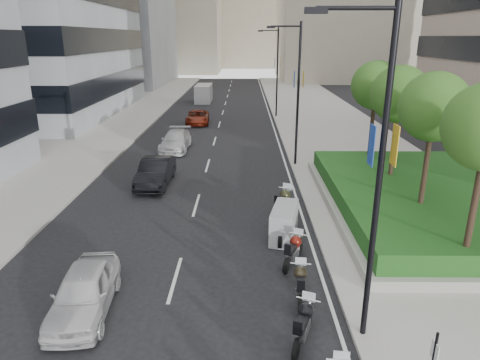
{
  "coord_description": "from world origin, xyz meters",
  "views": [
    {
      "loc": [
        0.92,
        -9.13,
        8.1
      ],
      "look_at": [
        0.74,
        9.04,
        2.0
      ],
      "focal_mm": 32.0,
      "sensor_mm": 36.0,
      "label": 1
    }
  ],
  "objects_px": {
    "lamp_post_0": "(374,166)",
    "motorcycle_2": "(304,323)",
    "car_a": "(84,291)",
    "lamp_post_2": "(276,68)",
    "car_c": "(176,141)",
    "motorcycle_5": "(284,223)",
    "motorcycle_3": "(300,283)",
    "motorcycle_4": "(294,250)",
    "car_d": "(198,117)",
    "car_b": "(156,172)",
    "delivery_van": "(204,94)",
    "motorcycle_6": "(283,203)",
    "lamp_post_1": "(296,88)"
  },
  "relations": [
    {
      "from": "car_b",
      "to": "motorcycle_3",
      "type": "bearing_deg",
      "value": -57.71
    },
    {
      "from": "motorcycle_3",
      "to": "motorcycle_5",
      "type": "height_order",
      "value": "motorcycle_5"
    },
    {
      "from": "motorcycle_4",
      "to": "car_b",
      "type": "relative_size",
      "value": 0.42
    },
    {
      "from": "motorcycle_6",
      "to": "car_c",
      "type": "relative_size",
      "value": 0.47
    },
    {
      "from": "car_b",
      "to": "car_d",
      "type": "bearing_deg",
      "value": 89.18
    },
    {
      "from": "motorcycle_2",
      "to": "motorcycle_6",
      "type": "distance_m",
      "value": 8.81
    },
    {
      "from": "motorcycle_5",
      "to": "car_b",
      "type": "xyz_separation_m",
      "value": [
        -6.75,
        6.82,
        0.06
      ]
    },
    {
      "from": "car_a",
      "to": "car_d",
      "type": "xyz_separation_m",
      "value": [
        0.33,
        30.19,
        -0.05
      ]
    },
    {
      "from": "car_b",
      "to": "car_c",
      "type": "xyz_separation_m",
      "value": [
        -0.07,
        8.04,
        -0.05
      ]
    },
    {
      "from": "motorcycle_4",
      "to": "car_c",
      "type": "height_order",
      "value": "car_c"
    },
    {
      "from": "lamp_post_2",
      "to": "motorcycle_6",
      "type": "distance_m",
      "value": 26.73
    },
    {
      "from": "lamp_post_1",
      "to": "motorcycle_5",
      "type": "xyz_separation_m",
      "value": [
        -1.53,
        -10.7,
        -4.37
      ]
    },
    {
      "from": "lamp_post_2",
      "to": "motorcycle_3",
      "type": "distance_m",
      "value": 33.44
    },
    {
      "from": "motorcycle_3",
      "to": "car_d",
      "type": "relative_size",
      "value": 0.44
    },
    {
      "from": "motorcycle_2",
      "to": "motorcycle_4",
      "type": "relative_size",
      "value": 1.04
    },
    {
      "from": "motorcycle_3",
      "to": "motorcycle_5",
      "type": "relative_size",
      "value": 0.84
    },
    {
      "from": "motorcycle_3",
      "to": "car_a",
      "type": "height_order",
      "value": "car_a"
    },
    {
      "from": "lamp_post_0",
      "to": "car_a",
      "type": "distance_m",
      "value": 9.28
    },
    {
      "from": "motorcycle_5",
      "to": "motorcycle_3",
      "type": "bearing_deg",
      "value": -165.68
    },
    {
      "from": "motorcycle_4",
      "to": "car_d",
      "type": "height_order",
      "value": "car_d"
    },
    {
      "from": "lamp_post_2",
      "to": "motorcycle_5",
      "type": "height_order",
      "value": "lamp_post_2"
    },
    {
      "from": "lamp_post_0",
      "to": "delivery_van",
      "type": "height_order",
      "value": "lamp_post_0"
    },
    {
      "from": "motorcycle_2",
      "to": "car_a",
      "type": "height_order",
      "value": "car_a"
    },
    {
      "from": "lamp_post_0",
      "to": "lamp_post_2",
      "type": "bearing_deg",
      "value": 90.0
    },
    {
      "from": "lamp_post_0",
      "to": "lamp_post_2",
      "type": "relative_size",
      "value": 1.0
    },
    {
      "from": "delivery_van",
      "to": "motorcycle_3",
      "type": "bearing_deg",
      "value": -81.21
    },
    {
      "from": "motorcycle_4",
      "to": "motorcycle_6",
      "type": "xyz_separation_m",
      "value": [
        -0.02,
        4.51,
        0.1
      ]
    },
    {
      "from": "car_a",
      "to": "delivery_van",
      "type": "xyz_separation_m",
      "value": [
        -0.42,
        44.96,
        0.32
      ]
    },
    {
      "from": "lamp_post_2",
      "to": "delivery_van",
      "type": "xyz_separation_m",
      "value": [
        -8.53,
        11.1,
        -4.05
      ]
    },
    {
      "from": "lamp_post_1",
      "to": "motorcycle_5",
      "type": "bearing_deg",
      "value": -98.14
    },
    {
      "from": "motorcycle_5",
      "to": "car_a",
      "type": "relative_size",
      "value": 0.6
    },
    {
      "from": "lamp_post_1",
      "to": "motorcycle_6",
      "type": "relative_size",
      "value": 3.9
    },
    {
      "from": "lamp_post_2",
      "to": "car_c",
      "type": "bearing_deg",
      "value": -121.1
    },
    {
      "from": "delivery_van",
      "to": "lamp_post_2",
      "type": "bearing_deg",
      "value": -52.82
    },
    {
      "from": "motorcycle_6",
      "to": "car_b",
      "type": "relative_size",
      "value": 0.5
    },
    {
      "from": "motorcycle_6",
      "to": "car_b",
      "type": "height_order",
      "value": "car_b"
    },
    {
      "from": "motorcycle_2",
      "to": "car_b",
      "type": "xyz_separation_m",
      "value": [
        -6.73,
        13.26,
        0.2
      ]
    },
    {
      "from": "lamp_post_1",
      "to": "car_b",
      "type": "distance_m",
      "value": 10.11
    },
    {
      "from": "motorcycle_2",
      "to": "motorcycle_3",
      "type": "bearing_deg",
      "value": 16.62
    },
    {
      "from": "lamp_post_1",
      "to": "delivery_van",
      "type": "relative_size",
      "value": 1.73
    },
    {
      "from": "lamp_post_0",
      "to": "motorcycle_2",
      "type": "bearing_deg",
      "value": -174.84
    },
    {
      "from": "car_a",
      "to": "motorcycle_5",
      "type": "bearing_deg",
      "value": 33.36
    },
    {
      "from": "lamp_post_0",
      "to": "car_a",
      "type": "relative_size",
      "value": 2.2
    },
    {
      "from": "motorcycle_3",
      "to": "car_b",
      "type": "xyz_separation_m",
      "value": [
        -6.88,
        11.22,
        0.21
      ]
    },
    {
      "from": "car_d",
      "to": "motorcycle_6",
      "type": "bearing_deg",
      "value": -77.07
    },
    {
      "from": "motorcycle_6",
      "to": "lamp_post_0",
      "type": "bearing_deg",
      "value": -147.94
    },
    {
      "from": "car_c",
      "to": "car_d",
      "type": "relative_size",
      "value": 1.04
    },
    {
      "from": "motorcycle_5",
      "to": "motorcycle_6",
      "type": "bearing_deg",
      "value": 8.83
    },
    {
      "from": "motorcycle_4",
      "to": "motorcycle_6",
      "type": "relative_size",
      "value": 0.83
    },
    {
      "from": "motorcycle_3",
      "to": "car_d",
      "type": "bearing_deg",
      "value": 18.85
    }
  ]
}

